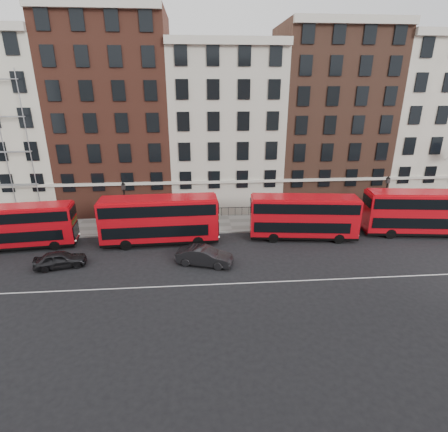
{
  "coord_description": "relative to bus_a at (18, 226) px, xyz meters",
  "views": [
    {
      "loc": [
        -3.61,
        -25.36,
        14.38
      ],
      "look_at": [
        -1.13,
        5.0,
        3.0
      ],
      "focal_mm": 28.0,
      "sensor_mm": 36.0,
      "label": 1
    }
  ],
  "objects": [
    {
      "name": "building_terrace",
      "position": [
        19.9,
        11.89,
        8.0
      ],
      "size": [
        64.0,
        11.95,
        22.0
      ],
      "color": "beige",
      "rests_on": "ground"
    },
    {
      "name": "car_rear",
      "position": [
        4.98,
        -4.12,
        -1.54
      ],
      "size": [
        4.4,
        2.52,
        1.41
      ],
      "primitive_type": "imported",
      "rotation": [
        0.0,
        0.0,
        1.79
      ],
      "color": "black",
      "rests_on": "ground"
    },
    {
      "name": "pavement",
      "position": [
        20.2,
        4.51,
        -2.17
      ],
      "size": [
        80.0,
        5.0,
        0.15
      ],
      "primitive_type": "cube",
      "color": "slate",
      "rests_on": "ground"
    },
    {
      "name": "lamp_post_left",
      "position": [
        9.35,
        2.76,
        0.84
      ],
      "size": [
        0.44,
        0.44,
        5.33
      ],
      "color": "black",
      "rests_on": "pavement"
    },
    {
      "name": "kerb",
      "position": [
        20.2,
        2.01,
        -2.16
      ],
      "size": [
        80.0,
        0.3,
        0.16
      ],
      "primitive_type": "cube",
      "color": "gray",
      "rests_on": "ground"
    },
    {
      "name": "bus_a",
      "position": [
        0.0,
        0.0,
        0.0
      ],
      "size": [
        10.11,
        3.27,
        4.18
      ],
      "rotation": [
        0.0,
        0.0,
        0.09
      ],
      "color": "red",
      "rests_on": "ground"
    },
    {
      "name": "road_centre_line",
      "position": [
        20.2,
        -7.99,
        -2.24
      ],
      "size": [
        70.0,
        0.12,
        0.01
      ],
      "primitive_type": "cube",
      "color": "white",
      "rests_on": "ground"
    },
    {
      "name": "lamp_post_right",
      "position": [
        36.79,
        2.95,
        0.84
      ],
      "size": [
        0.44,
        0.44,
        5.33
      ],
      "color": "black",
      "rests_on": "pavement"
    },
    {
      "name": "iron_railings",
      "position": [
        20.2,
        6.71,
        -1.59
      ],
      "size": [
        6.6,
        0.06,
        1.0
      ],
      "primitive_type": null,
      "color": "black",
      "rests_on": "pavement"
    },
    {
      "name": "car_front",
      "position": [
        17.09,
        -4.69,
        -1.45
      ],
      "size": [
        5.07,
        2.99,
        1.58
      ],
      "primitive_type": "imported",
      "rotation": [
        0.0,
        0.0,
        1.28
      ],
      "color": "black",
      "rests_on": "ground"
    },
    {
      "name": "bus_c",
      "position": [
        26.96,
        0.01,
        0.11
      ],
      "size": [
        10.66,
        3.71,
        4.39
      ],
      "rotation": [
        0.0,
        0.0,
        -0.12
      ],
      "color": "red",
      "rests_on": "ground"
    },
    {
      "name": "ground",
      "position": [
        20.2,
        -5.99,
        -2.24
      ],
      "size": [
        120.0,
        120.0,
        0.0
      ],
      "primitive_type": "plane",
      "color": "black",
      "rests_on": "ground"
    },
    {
      "name": "bus_b",
      "position": [
        12.96,
        0.0,
        0.25
      ],
      "size": [
        11.15,
        3.03,
        4.65
      ],
      "rotation": [
        0.0,
        0.0,
        0.03
      ],
      "color": "red",
      "rests_on": "ground"
    },
    {
      "name": "bus_d",
      "position": [
        38.98,
        0.01,
        0.22
      ],
      "size": [
        11.16,
        3.87,
        4.6
      ],
      "rotation": [
        0.0,
        0.0,
        -0.12
      ],
      "color": "red",
      "rests_on": "ground"
    }
  ]
}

